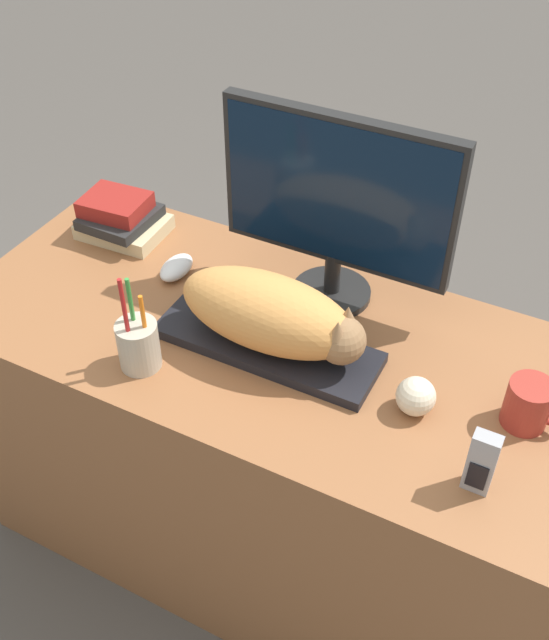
% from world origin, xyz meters
% --- Properties ---
extents(ground_plane, '(12.00, 12.00, 0.00)m').
position_xyz_m(ground_plane, '(0.00, 0.00, 0.00)').
color(ground_plane, '#4C4742').
extents(desk, '(1.46, 0.64, 0.77)m').
position_xyz_m(desk, '(0.00, 0.32, 0.39)').
color(desk, brown).
rests_on(desk, ground_plane).
extents(keyboard, '(0.48, 0.16, 0.02)m').
position_xyz_m(keyboard, '(-0.01, 0.28, 0.79)').
color(keyboard, black).
rests_on(keyboard, desk).
extents(cat, '(0.40, 0.17, 0.16)m').
position_xyz_m(cat, '(0.01, 0.28, 0.88)').
color(cat, '#D18C47').
rests_on(cat, keyboard).
extents(monitor, '(0.51, 0.18, 0.44)m').
position_xyz_m(monitor, '(0.04, 0.50, 1.03)').
color(monitor, black).
rests_on(monitor, desk).
extents(computer_mouse, '(0.06, 0.11, 0.04)m').
position_xyz_m(computer_mouse, '(-0.31, 0.41, 0.79)').
color(computer_mouse, silver).
rests_on(computer_mouse, desk).
extents(coffee_mug, '(0.12, 0.09, 0.10)m').
position_xyz_m(coffee_mug, '(0.52, 0.32, 0.82)').
color(coffee_mug, '#9E2D23').
rests_on(coffee_mug, desk).
extents(pen_cup, '(0.09, 0.09, 0.23)m').
position_xyz_m(pen_cup, '(-0.21, 0.12, 0.83)').
color(pen_cup, '#B2A893').
rests_on(pen_cup, desk).
extents(baseball, '(0.08, 0.08, 0.08)m').
position_xyz_m(baseball, '(0.32, 0.25, 0.81)').
color(baseball, beige).
rests_on(baseball, desk).
extents(phone, '(0.05, 0.03, 0.13)m').
position_xyz_m(phone, '(0.48, 0.13, 0.84)').
color(phone, '#99999E').
rests_on(phone, desk).
extents(book_stack, '(0.21, 0.17, 0.10)m').
position_xyz_m(book_stack, '(-0.53, 0.49, 0.82)').
color(book_stack, '#C6B284').
rests_on(book_stack, desk).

